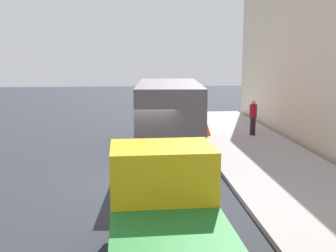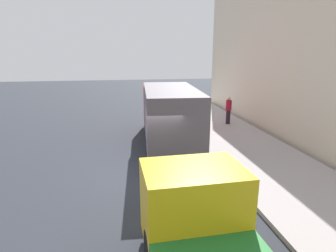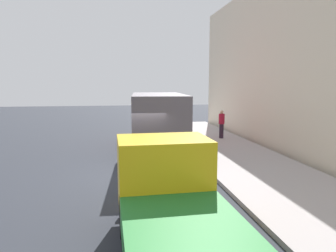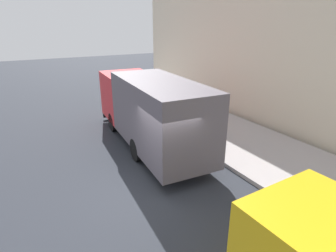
{
  "view_description": "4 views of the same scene",
  "coord_description": "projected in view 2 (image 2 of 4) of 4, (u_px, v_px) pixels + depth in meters",
  "views": [
    {
      "loc": [
        -0.06,
        -13.59,
        4.24
      ],
      "look_at": [
        1.23,
        1.45,
        1.57
      ],
      "focal_mm": 44.16,
      "sensor_mm": 36.0,
      "label": 1
    },
    {
      "loc": [
        -0.94,
        -10.39,
        4.68
      ],
      "look_at": [
        1.31,
        2.65,
        1.19
      ],
      "focal_mm": 29.81,
      "sensor_mm": 36.0,
      "label": 2
    },
    {
      "loc": [
        -0.53,
        -12.37,
        3.59
      ],
      "look_at": [
        1.68,
        1.34,
        1.71
      ],
      "focal_mm": 33.29,
      "sensor_mm": 36.0,
      "label": 3
    },
    {
      "loc": [
        -3.42,
        -7.05,
        5.14
      ],
      "look_at": [
        1.1,
        0.91,
        1.68
      ],
      "focal_mm": 28.97,
      "sensor_mm": 36.0,
      "label": 4
    }
  ],
  "objects": [
    {
      "name": "large_utility_truck",
      "position": [
        168.0,
        113.0,
        14.05
      ],
      "size": [
        2.87,
        8.43,
        3.12
      ],
      "rotation": [
        0.0,
        0.0,
        -0.07
      ],
      "color": "red",
      "rests_on": "ground"
    },
    {
      "name": "pedestrian_walking",
      "position": [
        228.0,
        110.0,
        18.08
      ],
      "size": [
        0.49,
        0.49,
        1.77
      ],
      "rotation": [
        0.0,
        0.0,
        5.17
      ],
      "color": "#271C2A",
      "rests_on": "sidewalk"
    },
    {
      "name": "ground",
      "position": [
        147.0,
        172.0,
        11.25
      ],
      "size": [
        80.0,
        80.0,
        0.0
      ],
      "primitive_type": "plane",
      "color": "#2B2F36"
    },
    {
      "name": "small_flatbed_truck",
      "position": [
        209.0,
        250.0,
        5.22
      ],
      "size": [
        2.33,
        5.25,
        2.29
      ],
      "rotation": [
        0.0,
        0.0,
        0.03
      ],
      "color": "gold",
      "rests_on": "ground"
    },
    {
      "name": "traffic_cone_orange",
      "position": [
        193.0,
        120.0,
        17.98
      ],
      "size": [
        0.42,
        0.42,
        0.61
      ],
      "primitive_type": "cone",
      "color": "orange",
      "rests_on": "sidewalk"
    },
    {
      "name": "sidewalk",
      "position": [
        266.0,
        162.0,
        12.08
      ],
      "size": [
        4.36,
        30.0,
        0.15
      ],
      "primitive_type": "cube",
      "color": "#ACA3A3",
      "rests_on": "ground"
    }
  ]
}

